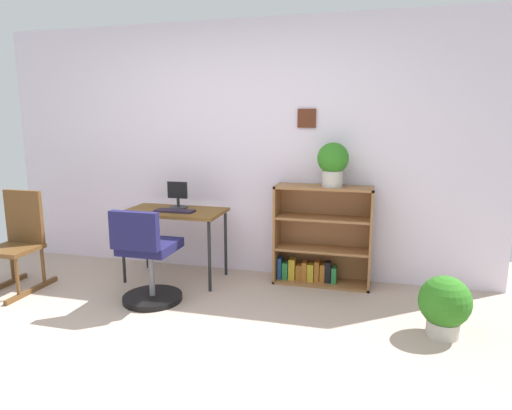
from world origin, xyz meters
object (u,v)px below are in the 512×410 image
at_px(desk, 175,216).
at_px(monitor, 178,196).
at_px(bookshelf_low, 321,239).
at_px(keyboard, 175,211).
at_px(potted_plant_on_shelf, 333,162).
at_px(potted_plant_floor, 445,304).
at_px(office_chair, 148,262).
at_px(rocking_chair, 18,240).

distance_m(desk, monitor, 0.21).
bearing_deg(monitor, bookshelf_low, 7.07).
xyz_separation_m(keyboard, potted_plant_on_shelf, (1.47, 0.29, 0.48)).
bearing_deg(desk, potted_plant_floor, -14.27).
xyz_separation_m(desk, potted_plant_on_shelf, (1.51, 0.22, 0.55)).
height_order(monitor, potted_plant_on_shelf, potted_plant_on_shelf).
bearing_deg(desk, office_chair, -87.10).
height_order(monitor, keyboard, monitor).
distance_m(rocking_chair, bookshelf_low, 2.87).
distance_m(monitor, bookshelf_low, 1.48).
bearing_deg(potted_plant_on_shelf, keyboard, -168.76).
xyz_separation_m(keyboard, rocking_chair, (-1.36, -0.53, -0.25)).
distance_m(bookshelf_low, potted_plant_floor, 1.36).
bearing_deg(keyboard, desk, 118.15).
relative_size(rocking_chair, potted_plant_floor, 2.02).
bearing_deg(office_chair, potted_plant_floor, 0.28).
bearing_deg(monitor, rocking_chair, -151.75).
relative_size(desk, keyboard, 2.53).
relative_size(office_chair, potted_plant_floor, 1.86).
xyz_separation_m(desk, potted_plant_floor, (2.42, -0.62, -0.40)).
relative_size(rocking_chair, bookshelf_low, 0.96).
height_order(rocking_chair, bookshelf_low, bookshelf_low).
xyz_separation_m(rocking_chair, bookshelf_low, (2.73, 0.88, -0.03)).
distance_m(monitor, potted_plant_on_shelf, 1.56).
relative_size(monitor, office_chair, 0.31).
height_order(keyboard, potted_plant_floor, keyboard).
xyz_separation_m(monitor, rocking_chair, (-1.31, -0.71, -0.36)).
height_order(office_chair, rocking_chair, rocking_chair).
distance_m(monitor, rocking_chair, 1.53).
bearing_deg(office_chair, keyboard, 89.22).
xyz_separation_m(potted_plant_on_shelf, potted_plant_floor, (0.91, -0.83, -0.95)).
xyz_separation_m(monitor, bookshelf_low, (1.42, 0.18, -0.39)).
xyz_separation_m(bookshelf_low, potted_plant_floor, (1.01, -0.89, -0.18)).
xyz_separation_m(desk, bookshelf_low, (1.41, 0.28, -0.21)).
xyz_separation_m(office_chair, bookshelf_low, (1.38, 0.91, 0.06)).
height_order(bookshelf_low, potted_plant_on_shelf, potted_plant_on_shelf).
bearing_deg(bookshelf_low, potted_plant_on_shelf, -31.68).
bearing_deg(potted_plant_floor, desk, 165.73).
distance_m(rocking_chair, potted_plant_floor, 3.75).
distance_m(keyboard, rocking_chair, 1.48).
bearing_deg(rocking_chair, bookshelf_low, 17.89).
xyz_separation_m(desk, monitor, (-0.01, 0.10, 0.18)).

